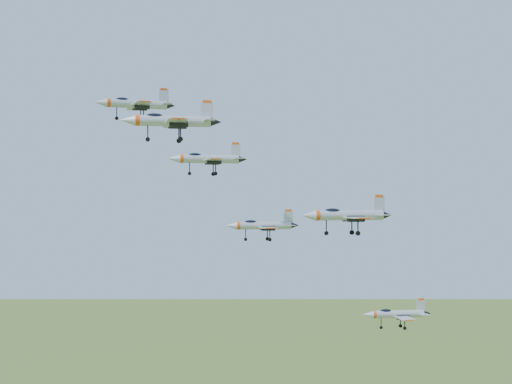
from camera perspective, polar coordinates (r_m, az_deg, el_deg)
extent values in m
cylinder|color=#ACB1B9|center=(122.02, -9.51, 6.95)|extent=(10.16, 2.43, 1.45)
cone|color=#ACB1B9|center=(121.08, -12.35, 7.02)|extent=(2.15, 1.64, 1.45)
cone|color=black|center=(123.19, -6.83, 6.87)|extent=(1.68, 1.38, 1.24)
ellipsoid|color=black|center=(121.68, -10.66, 7.24)|extent=(2.55, 1.28, 0.92)
cube|color=#ACB1B9|center=(118.97, -9.13, 7.01)|extent=(3.04, 5.15, 0.16)
cube|color=#ACB1B9|center=(125.07, -9.67, 6.63)|extent=(3.04, 5.15, 0.16)
cube|color=#ACB1B9|center=(123.13, -7.39, 7.59)|extent=(1.68, 0.30, 2.35)
cube|color=#D6480F|center=(123.31, -7.39, 8.15)|extent=(1.24, 0.28, 0.39)
cylinder|color=#ACB1B9|center=(114.01, -3.77, 2.65)|extent=(9.47, 1.64, 1.36)
cone|color=#ACB1B9|center=(113.28, -6.60, 2.68)|extent=(1.93, 1.42, 1.36)
cone|color=black|center=(114.97, -1.08, 2.62)|extent=(1.50, 1.20, 1.16)
ellipsoid|color=black|center=(113.71, -4.92, 2.92)|extent=(2.33, 1.05, 0.86)
cube|color=#ACB1B9|center=(111.13, -3.43, 2.60)|extent=(2.55, 4.68, 0.15)
cube|color=#ACB1B9|center=(116.92, -3.89, 2.44)|extent=(2.55, 4.68, 0.15)
cube|color=#ACB1B9|center=(114.84, -1.65, 3.33)|extent=(1.57, 0.17, 2.20)
cube|color=#D6480F|center=(114.92, -1.65, 3.91)|extent=(1.16, 0.18, 0.37)
cylinder|color=#ACB1B9|center=(88.55, -6.65, 5.66)|extent=(9.28, 1.86, 1.33)
cone|color=#ACB1B9|center=(88.30, -10.25, 5.68)|extent=(1.92, 1.44, 1.33)
cone|color=black|center=(89.11, -3.22, 5.61)|extent=(1.50, 1.21, 1.13)
ellipsoid|color=black|center=(88.46, -8.12, 5.99)|extent=(2.31, 1.09, 0.85)
cube|color=#ACB1B9|center=(85.69, -6.37, 5.70)|extent=(2.61, 4.64, 0.14)
cube|color=#ACB1B9|center=(91.38, -6.66, 5.30)|extent=(2.61, 4.64, 0.14)
cube|color=#ACB1B9|center=(89.13, -3.94, 6.51)|extent=(1.54, 0.21, 2.15)
cube|color=#D6480F|center=(89.28, -3.94, 7.22)|extent=(1.13, 0.21, 0.36)
cylinder|color=#ACB1B9|center=(114.28, 0.63, -2.70)|extent=(8.92, 2.03, 1.28)
cone|color=#ACB1B9|center=(113.48, -2.01, -2.71)|extent=(1.87, 1.42, 1.28)
cone|color=black|center=(115.28, 3.13, -2.68)|extent=(1.46, 1.20, 1.09)
ellipsoid|color=black|center=(113.91, -0.44, -2.46)|extent=(2.23, 1.10, 0.81)
cube|color=#ACB1B9|center=(111.62, 0.97, -2.87)|extent=(2.62, 4.50, 0.14)
cube|color=#ACB1B9|center=(117.03, 0.49, -2.77)|extent=(2.62, 4.50, 0.14)
cube|color=#ACB1B9|center=(115.01, 2.60, -2.02)|extent=(1.48, 0.24, 2.06)
cube|color=#D6480F|center=(114.99, 2.60, -1.48)|extent=(1.09, 0.23, 0.34)
cylinder|color=#ACB1B9|center=(100.57, 7.44, -1.86)|extent=(9.96, 1.77, 1.43)
cone|color=#ACB1B9|center=(98.71, 4.19, -1.88)|extent=(2.03, 1.50, 1.43)
cone|color=black|center=(102.65, 10.45, -1.83)|extent=(1.58, 1.27, 1.22)
ellipsoid|color=black|center=(99.76, 6.13, -1.56)|extent=(2.46, 1.11, 0.91)
cube|color=#ACB1B9|center=(97.76, 8.17, -2.05)|extent=(2.70, 4.93, 0.15)
cube|color=#ACB1B9|center=(103.56, 6.97, -1.98)|extent=(2.70, 4.93, 0.15)
cube|color=#ACB1B9|center=(102.17, 9.82, -1.00)|extent=(1.66, 0.19, 2.31)
cube|color=#D6480F|center=(102.17, 9.82, -0.32)|extent=(1.22, 0.20, 0.39)
cylinder|color=#ACB1B9|center=(121.42, 11.29, -9.55)|extent=(8.75, 2.26, 1.25)
cone|color=#ACB1B9|center=(119.86, 8.91, -9.67)|extent=(1.87, 1.45, 1.25)
cone|color=black|center=(123.11, 13.53, -9.42)|extent=(1.46, 1.21, 1.06)
ellipsoid|color=black|center=(120.69, 10.33, -9.38)|extent=(2.21, 1.14, 0.79)
cube|color=#ACB1B9|center=(119.01, 11.81, -9.84)|extent=(2.69, 4.46, 0.13)
cube|color=#ACB1B9|center=(124.04, 10.97, -9.47)|extent=(2.69, 4.46, 0.13)
cube|color=#ACB1B9|center=(122.55, 13.06, -8.85)|extent=(1.45, 0.28, 2.02)
cube|color=#D6480F|center=(122.40, 13.06, -8.36)|extent=(1.07, 0.26, 0.34)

